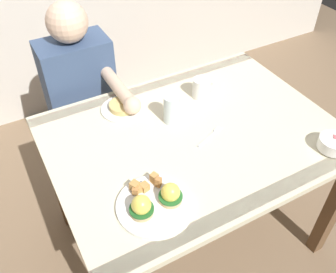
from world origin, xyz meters
TOP-DOWN VIEW (x-y plane):
  - ground_plane at (0.00, 0.00)m, footprint 6.00×6.00m
  - dining_table at (0.00, 0.00)m, footprint 1.20×0.90m
  - eggs_benedict_plate at (-0.32, -0.25)m, footprint 0.27×0.27m
  - fruit_bowl at (0.43, -0.34)m, footprint 0.12×0.12m
  - coffee_mug at (0.17, 0.21)m, footprint 0.11×0.08m
  - fork at (0.05, -0.05)m, footprint 0.15×0.07m
  - water_glass_near at (-0.04, 0.12)m, footprint 0.07×0.07m
  - side_plate at (-0.20, 0.29)m, footprint 0.20×0.20m
  - diner_person at (-0.29, 0.60)m, footprint 0.34×0.54m

SIDE VIEW (x-z plane):
  - ground_plane at x=0.00m, z-range 0.00..0.00m
  - dining_table at x=0.00m, z-range 0.26..1.00m
  - diner_person at x=-0.29m, z-range 0.08..1.22m
  - fork at x=0.05m, z-range 0.74..0.74m
  - side_plate at x=-0.20m, z-range 0.74..0.77m
  - eggs_benedict_plate at x=-0.32m, z-range 0.72..0.81m
  - fruit_bowl at x=0.43m, z-range 0.74..0.80m
  - coffee_mug at x=0.17m, z-range 0.74..0.84m
  - water_glass_near at x=-0.04m, z-range 0.73..0.86m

